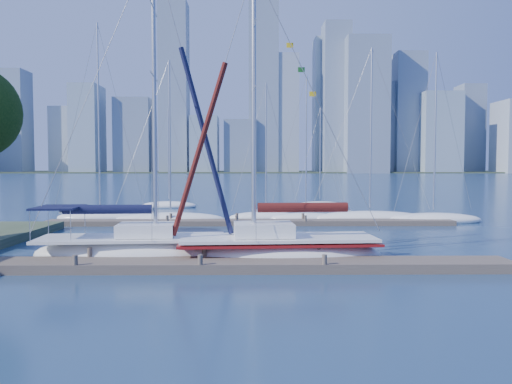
{
  "coord_description": "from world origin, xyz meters",
  "views": [
    {
      "loc": [
        2.02,
        -20.75,
        4.36
      ],
      "look_at": [
        2.29,
        4.0,
        3.07
      ],
      "focal_mm": 35.0,
      "sensor_mm": 36.0,
      "label": 1
    }
  ],
  "objects": [
    {
      "name": "ground",
      "position": [
        0.0,
        0.0,
        0.0
      ],
      "size": [
        700.0,
        700.0,
        0.0
      ],
      "primitive_type": "plane",
      "color": "#17284A",
      "rests_on": "ground"
    },
    {
      "name": "far_dock",
      "position": [
        2.0,
        16.0,
        0.18
      ],
      "size": [
        30.0,
        1.8,
        0.36
      ],
      "primitive_type": "cube",
      "color": "brown",
      "rests_on": "ground"
    },
    {
      "name": "far_shore",
      "position": [
        0.0,
        320.0,
        0.0
      ],
      "size": [
        800.0,
        100.0,
        1.5
      ],
      "primitive_type": "cube",
      "color": "#38472D",
      "rests_on": "ground"
    },
    {
      "name": "bg_boat_4",
      "position": [
        11.43,
        18.22,
        0.28
      ],
      "size": [
        9.33,
        3.32,
        13.9
      ],
      "rotation": [
        0.0,
        0.0,
        -0.1
      ],
      "color": "white",
      "rests_on": "ground"
    },
    {
      "name": "bg_boat_6",
      "position": [
        -6.52,
        31.3,
        0.23
      ],
      "size": [
        6.14,
        3.55,
        10.64
      ],
      "rotation": [
        0.0,
        0.0,
        -0.28
      ],
      "color": "white",
      "rests_on": "ground"
    },
    {
      "name": "bg_boat_5",
      "position": [
        16.15,
        17.35,
        0.27
      ],
      "size": [
        7.75,
        4.7,
        13.32
      ],
      "rotation": [
        0.0,
        0.0,
        0.36
      ],
      "color": "white",
      "rests_on": "ground"
    },
    {
      "name": "bg_boat_1",
      "position": [
        -4.18,
        17.79,
        0.26
      ],
      "size": [
        8.83,
        5.17,
        12.79
      ],
      "rotation": [
        0.0,
        0.0,
        0.36
      ],
      "color": "white",
      "rests_on": "ground"
    },
    {
      "name": "bg_boat_3",
      "position": [
        6.43,
        18.7,
        0.24
      ],
      "size": [
        6.16,
        3.27,
        11.75
      ],
      "rotation": [
        0.0,
        0.0,
        -0.25
      ],
      "color": "white",
      "rests_on": "ground"
    },
    {
      "name": "skyline",
      "position": [
        20.57,
        290.5,
        34.13
      ],
      "size": [
        502.97,
        51.31,
        104.55
      ],
      "color": "gray",
      "rests_on": "ground"
    },
    {
      "name": "bg_boat_7",
      "position": [
        9.29,
        31.26,
        0.23
      ],
      "size": [
        6.01,
        3.57,
        10.73
      ],
      "rotation": [
        0.0,
        0.0,
        0.31
      ],
      "color": "white",
      "rests_on": "ground"
    },
    {
      "name": "bg_boat_0",
      "position": [
        -10.02,
        19.13,
        0.32
      ],
      "size": [
        7.23,
        3.47,
        16.0
      ],
      "rotation": [
        0.0,
        0.0,
        0.16
      ],
      "color": "white",
      "rests_on": "ground"
    },
    {
      "name": "bg_boat_2",
      "position": [
        3.28,
        19.43,
        0.24
      ],
      "size": [
        6.23,
        4.13,
        11.31
      ],
      "rotation": [
        0.0,
        0.0,
        0.4
      ],
      "color": "white",
      "rests_on": "ground"
    },
    {
      "name": "sailboat_navy",
      "position": [
        -3.46,
        2.28,
        1.14
      ],
      "size": [
        9.37,
        3.65,
        15.13
      ],
      "rotation": [
        0.0,
        0.0,
        0.07
      ],
      "color": "white",
      "rests_on": "ground"
    },
    {
      "name": "near_dock",
      "position": [
        0.0,
        0.0,
        0.2
      ],
      "size": [
        26.0,
        2.0,
        0.4
      ],
      "primitive_type": "cube",
      "color": "brown",
      "rests_on": "ground"
    },
    {
      "name": "sailboat_maroon",
      "position": [
        3.26,
        2.0,
        1.0
      ],
      "size": [
        9.72,
        3.71,
        13.89
      ],
      "rotation": [
        0.0,
        0.0,
        0.06
      ],
      "color": "white",
      "rests_on": "ground"
    }
  ]
}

